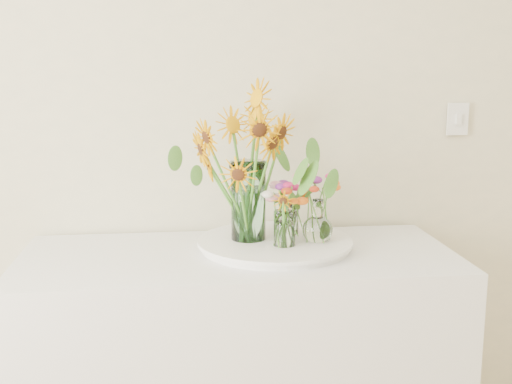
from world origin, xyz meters
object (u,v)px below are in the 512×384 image
mason_jar (248,201)px  small_vase_a (284,229)px  small_vase_c (290,220)px  tray (275,245)px  small_vase_b (318,221)px  counter (239,382)px

mason_jar → small_vase_a: 0.16m
mason_jar → small_vase_c: (0.15, 0.05, -0.08)m
small_vase_c → tray: bearing=-129.3°
small_vase_b → small_vase_c: 0.13m
small_vase_a → small_vase_c: (0.04, 0.15, -0.01)m
tray → small_vase_a: small_vase_a is taller
counter → small_vase_a: size_ratio=11.87×
small_vase_a → small_vase_b: size_ratio=0.82×
small_vase_a → small_vase_c: small_vase_a is taller
small_vase_a → small_vase_c: bearing=74.3°
counter → mason_jar: size_ratio=5.26×
counter → tray: (0.13, 0.04, 0.46)m
tray → small_vase_a: size_ratio=4.14×
counter → small_vase_b: (0.26, 0.01, 0.55)m
tray → small_vase_b: (0.14, -0.03, 0.08)m
counter → tray: tray is taller
counter → tray: 0.48m
counter → mason_jar: 0.61m
mason_jar → small_vase_b: bearing=-12.4°
counter → tray: size_ratio=2.87×
mason_jar → small_vase_a: mason_jar is taller
tray → small_vase_c: size_ratio=4.54×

